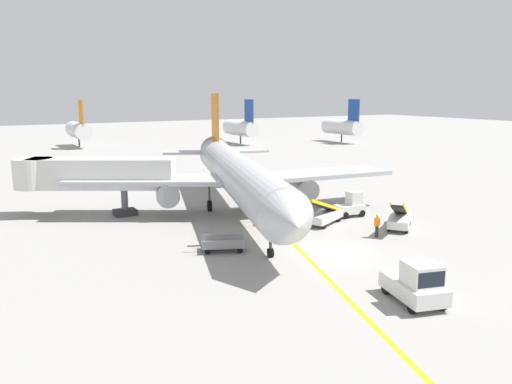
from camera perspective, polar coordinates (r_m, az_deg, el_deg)
ground_plane at (r=33.89m, az=8.33°, el=-6.73°), size 300.00×300.00×0.00m
taxi_line_yellow at (r=37.60m, az=3.27°, el=-4.83°), size 24.64×76.29×0.01m
airliner at (r=43.55m, az=-2.11°, el=1.98°), size 27.69×34.50×10.10m
jet_bridge at (r=45.22m, az=-18.33°, el=1.92°), size 12.42×8.50×4.85m
pushback_tug at (r=26.88m, az=17.28°, el=-9.68°), size 2.75×3.97×2.20m
baggage_tug_near_wing at (r=43.76m, az=10.48°, el=-1.48°), size 2.50×1.51×2.10m
baggage_tug_by_cargo_door at (r=47.83m, az=4.88°, el=-0.27°), size 2.73×2.35×2.10m
belt_loader_forward_hold at (r=40.79m, az=15.57°, el=-2.84°), size 4.63×4.18×2.59m
belt_loader_aft_hold at (r=40.90m, az=7.51°, el=-2.48°), size 5.04×3.33×2.59m
baggage_cart_loaded at (r=33.94m, az=-3.65°, el=-5.78°), size 3.77×2.53×0.94m
ground_crew_marshaller at (r=37.89m, az=13.23°, el=-3.57°), size 0.36×0.24×1.70m
safety_cone_nose_left at (r=47.16m, az=-1.47°, el=-1.27°), size 0.36×0.36×0.44m
safety_cone_nose_right at (r=40.12m, az=-0.10°, el=-3.47°), size 0.36×0.36×0.44m
distant_aircraft_far_left at (r=102.76m, az=-19.03°, el=6.51°), size 3.00×10.10×8.80m
distant_aircraft_mid_left at (r=103.18m, az=-1.70°, el=7.12°), size 3.00×10.10×8.80m
distant_aircraft_mid_right at (r=107.75m, az=9.52°, el=7.14°), size 3.00×10.10×8.80m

